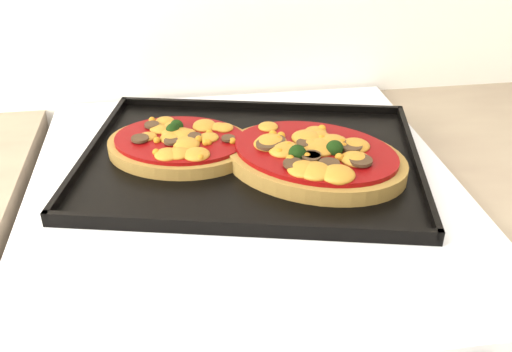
{
  "coord_description": "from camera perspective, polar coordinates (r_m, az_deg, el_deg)",
  "views": [
    {
      "loc": [
        -0.07,
        1.03,
        1.32
      ],
      "look_at": [
        0.03,
        1.69,
        0.92
      ],
      "focal_mm": 40.0,
      "sensor_mm": 36.0,
      "label": 1
    }
  ],
  "objects": [
    {
      "name": "pizza_right",
      "position": [
        0.8,
        5.89,
        2.04
      ],
      "size": [
        0.32,
        0.3,
        0.04
      ],
      "primitive_type": null,
      "rotation": [
        0.0,
        0.0,
        -0.57
      ],
      "color": "olive",
      "rests_on": "baking_tray"
    },
    {
      "name": "baking_tray",
      "position": [
        0.82,
        -0.51,
        1.9
      ],
      "size": [
        0.54,
        0.45,
        0.02
      ],
      "primitive_type": "cube",
      "rotation": [
        0.0,
        0.0,
        -0.23
      ],
      "color": "black",
      "rests_on": "stove"
    },
    {
      "name": "pizza_left",
      "position": [
        0.84,
        -7.59,
        3.3
      ],
      "size": [
        0.25,
        0.21,
        0.03
      ],
      "primitive_type": null,
      "rotation": [
        0.0,
        0.0,
        -0.28
      ],
      "color": "olive",
      "rests_on": "baking_tray"
    }
  ]
}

